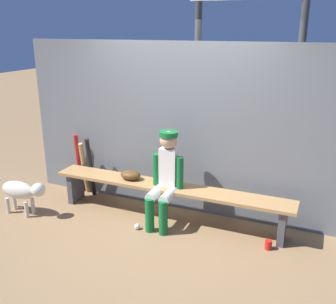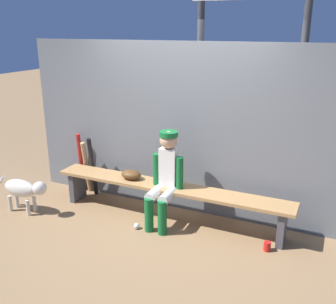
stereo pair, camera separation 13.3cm
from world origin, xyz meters
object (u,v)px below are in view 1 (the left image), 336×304
baseball_glove (131,175)px  bat_aluminum_red (79,163)px  player_seated (165,176)px  bat_wood_tan (84,168)px  cup_on_bench (157,180)px  dog (22,191)px  dugout_bench (168,192)px  bat_aluminum_black (91,168)px  scoreboard (254,2)px  cup_on_ground (268,245)px  baseball (137,226)px

baseball_glove → bat_aluminum_red: bearing=164.5°
player_seated → bat_wood_tan: player_seated is taller
bat_wood_tan → cup_on_bench: size_ratio=7.44×
cup_on_bench → dog: size_ratio=0.13×
dugout_bench → bat_aluminum_black: 1.33m
scoreboard → baseball_glove: bearing=-134.2°
baseball_glove → bat_aluminum_red: (-1.03, 0.29, -0.08)m
bat_aluminum_red → cup_on_ground: size_ratio=8.27×
scoreboard → cup_on_ground: bearing=-66.9°
cup_on_bench → dog: (-1.69, -0.62, -0.19)m
cup_on_ground → cup_on_bench: size_ratio=1.00×
cup_on_ground → dog: size_ratio=0.13×
dog → baseball_glove: bearing=25.9°
dugout_bench → cup_on_ground: dugout_bench is taller
cup_on_ground → scoreboard: bearing=113.1°
baseball → scoreboard: scoreboard is taller
dugout_bench → dog: bearing=-161.1°
baseball → scoreboard: size_ratio=0.02×
dugout_bench → bat_aluminum_black: bat_aluminum_black is taller
player_seated → cup_on_ground: bearing=-4.9°
bat_wood_tan → cup_on_ground: size_ratio=7.44×
dugout_bench → cup_on_bench: size_ratio=28.96×
player_seated → baseball_glove: size_ratio=4.25×
player_seated → cup_on_bench: player_seated is taller
bat_aluminum_red → bat_wood_tan: bearing=-14.2°
dugout_bench → cup_on_ground: size_ratio=28.96×
baseball_glove → cup_on_bench: baseball_glove is taller
baseball_glove → bat_aluminum_black: bearing=164.9°
bat_aluminum_black → baseball: 1.30m
bat_aluminum_black → scoreboard: size_ratio=0.23×
baseball_glove → cup_on_ground: bearing=-6.9°
baseball_glove → bat_wood_tan: bat_wood_tan is taller
scoreboard → dog: bearing=-143.2°
baseball_glove → dugout_bench: bearing=0.0°
baseball → scoreboard: bearing=60.6°
baseball → cup_on_ground: size_ratio=0.67×
baseball → bat_wood_tan: bearing=151.4°
bat_wood_tan → cup_on_bench: bat_wood_tan is taller
bat_wood_tan → dog: size_ratio=0.97×
baseball → dog: (-1.59, -0.23, 0.30)m
dugout_bench → baseball_glove: baseball_glove is taller
player_seated → bat_aluminum_red: (-1.58, 0.40, -0.19)m
baseball_glove → cup_on_bench: 0.39m
bat_wood_tan → dog: 0.97m
bat_aluminum_red → cup_on_bench: 1.45m
cup_on_bench → dugout_bench: bearing=4.4°
bat_aluminum_black → cup_on_ground: 2.70m
player_seated → baseball_glove: 0.57m
player_seated → bat_wood_tan: bearing=165.8°
bat_aluminum_black → dog: 1.00m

